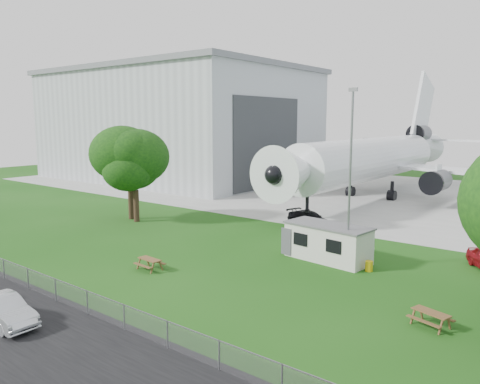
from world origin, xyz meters
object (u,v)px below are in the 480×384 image
Objects in this scene: picnic_west at (150,270)px; picnic_east at (430,326)px; hangar at (179,124)px; airliner at (375,157)px; site_cabin at (328,242)px; car_centre_sedan at (3,311)px.

picnic_west is 1.00× the size of picnic_east.
picnic_west is (35.87, -38.54, -9.41)m from hangar.
airliner is 38.76m from picnic_west.
car_centre_sedan is at bearing -111.04° from site_cabin.
picnic_east is 21.04m from car_centre_sedan.
site_cabin is at bearing -73.87° from airliner.
hangar is 23.89× the size of picnic_east.
car_centre_sedan is at bearing -126.24° from picnic_east.
picnic_east is at bearing -63.95° from airliner.
picnic_west is at bearing -155.50° from picnic_east.
site_cabin is (8.39, -29.02, -3.96)m from airliner.
picnic_west is 17.82m from picnic_east.
car_centre_sedan is at bearing -89.01° from airliner.
hangar is 53.49m from picnic_west.
hangar is 0.90× the size of airliner.
airliner is at bearing -0.22° from hangar.
airliner is 10.83× the size of car_centre_sedan.
hangar is 53.70m from site_cabin.
picnic_west is 0.41× the size of car_centre_sedan.
picnic_west is 10.32m from car_centre_sedan.
hangar reaches higher than picnic_west.
site_cabin reaches higher than car_centre_sedan.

